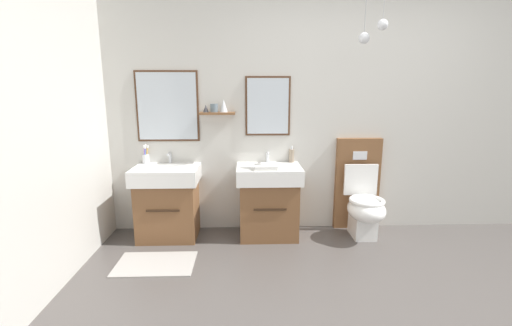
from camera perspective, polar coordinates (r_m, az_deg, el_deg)
The scene contains 10 objects.
wall_back at distance 3.91m, azimuth 15.47°, elevation 8.34°, with size 5.43×0.62×2.58m.
bath_mat at distance 3.32m, azimuth -16.05°, elevation -15.51°, with size 0.68×0.44×0.01m, color #9E9993.
vanity_sink_left at distance 3.72m, azimuth -14.16°, elevation -5.93°, with size 0.65×0.51×0.75m.
tap_on_left_sink at distance 3.79m, azimuth -13.89°, elevation 1.06°, with size 0.03×0.13×0.11m.
vanity_sink_right at distance 3.64m, azimuth 2.05°, elevation -5.95°, with size 0.65×0.51×0.75m.
tap_on_right_sink at distance 3.72m, azimuth 1.90°, elevation 1.19°, with size 0.03×0.13×0.11m.
toilet at distance 3.85m, azimuth 16.80°, elevation -5.70°, with size 0.48×0.62×1.00m.
toothbrush_cup at distance 3.84m, azimuth -17.50°, elevation 0.81°, with size 0.07×0.07×0.20m.
soap_dispenser at distance 3.74m, azimuth 5.81°, elevation 1.24°, with size 0.06×0.06×0.17m.
folded_hand_towel at distance 3.39m, azimuth 1.60°, elevation -0.72°, with size 0.22×0.16×0.04m, color white.
Camera 1 is at (-1.17, -1.92, 1.52)m, focal length 24.55 mm.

